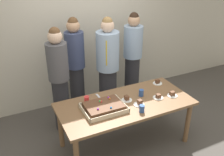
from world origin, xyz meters
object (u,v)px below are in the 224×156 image
plated_slice_near_right (139,103)px  drink_cup_far_end (142,109)px  person_green_shirt_behind (59,79)px  drink_cup_middle (87,100)px  drink_cup_nearest (141,93)px  party_table (125,108)px  plated_slice_center_front (158,82)px  person_serving_front (133,58)px  cake_server_utensil (99,97)px  plated_slice_far_right (127,99)px  person_striped_tie_right (76,65)px  person_far_right_suit (108,67)px  sheet_cake (104,107)px  plated_slice_far_left (172,94)px  plated_slice_near_left (158,97)px

plated_slice_near_right → drink_cup_far_end: bearing=-110.9°
person_green_shirt_behind → drink_cup_middle: bearing=-2.2°
drink_cup_nearest → person_green_shirt_behind: size_ratio=0.06×
party_table → plated_slice_center_front: plated_slice_center_front is taller
party_table → person_green_shirt_behind: 1.10m
person_serving_front → cake_server_utensil: bearing=-8.0°
plated_slice_far_right → drink_cup_far_end: bearing=-83.7°
person_striped_tie_right → drink_cup_nearest: bearing=30.5°
person_striped_tie_right → plated_slice_far_right: bearing=19.3°
cake_server_utensil → person_far_right_suit: bearing=54.5°
person_green_shirt_behind → plated_slice_near_right: bearing=18.7°
person_striped_tie_right → person_serving_front: bearing=85.5°
party_table → sheet_cake: bearing=-175.8°
sheet_cake → person_striped_tie_right: person_striped_tie_right is taller
party_table → person_green_shirt_behind: (-0.71, 0.79, 0.25)m
plated_slice_near_right → drink_cup_middle: 0.73m
plated_slice_center_front → person_serving_front: 0.80m
plated_slice_far_left → sheet_cake: bearing=174.4°
person_green_shirt_behind → person_striped_tie_right: (0.39, 0.37, 0.01)m
plated_slice_near_right → person_far_right_suit: bearing=90.6°
cake_server_utensil → person_green_shirt_behind: (-0.44, 0.50, 0.17)m
person_serving_front → person_green_shirt_behind: bearing=-34.9°
person_striped_tie_right → drink_cup_far_end: bearing=16.6°
party_table → sheet_cake: 0.37m
party_table → plated_slice_center_front: 0.79m
plated_slice_near_right → drink_cup_far_end: (-0.06, -0.16, 0.02)m
plated_slice_far_left → plated_slice_near_left: bearing=171.0°
plated_slice_near_left → cake_server_utensil: plated_slice_near_left is taller
drink_cup_middle → person_far_right_suit: (0.62, 0.63, 0.12)m
drink_cup_nearest → person_serving_front: person_serving_front is taller
sheet_cake → person_serving_front: size_ratio=0.33×
plated_slice_far_right → party_table: bearing=-131.9°
plated_slice_far_left → person_serving_front: (0.01, 1.20, 0.15)m
plated_slice_far_left → person_far_right_suit: bearing=119.9°
drink_cup_nearest → cake_server_utensil: (-0.57, 0.23, -0.05)m
plated_slice_far_left → drink_cup_middle: bearing=162.9°
drink_cup_nearest → person_green_shirt_behind: 1.25m
drink_cup_nearest → person_green_shirt_behind: bearing=144.4°
plated_slice_near_right → person_serving_front: size_ratio=0.09×
party_table → plated_slice_near_right: bearing=-42.1°
plated_slice_far_right → cake_server_utensil: 0.40m
person_far_right_suit → plated_slice_near_left: bearing=48.0°
cake_server_utensil → person_striped_tie_right: person_striped_tie_right is taller
plated_slice_far_right → person_green_shirt_behind: bearing=135.6°
party_table → plated_slice_near_left: (0.48, -0.09, 0.10)m
sheet_cake → drink_cup_middle: (-0.14, 0.26, 0.01)m
drink_cup_nearest → person_serving_front: size_ratio=0.06×
drink_cup_far_end → person_serving_front: person_serving_front is taller
party_table → plated_slice_near_right: size_ratio=12.57×
plated_slice_near_right → plated_slice_far_left: (0.56, 0.00, -0.00)m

